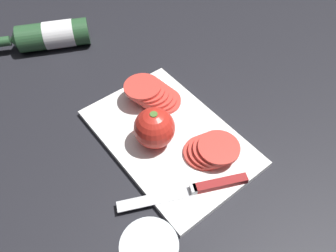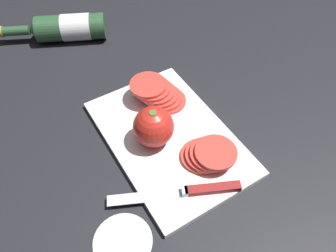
# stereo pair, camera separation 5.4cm
# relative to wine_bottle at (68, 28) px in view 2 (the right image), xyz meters

# --- Properties ---
(ground_plane) EXTENTS (3.00, 3.00, 0.00)m
(ground_plane) POSITION_rel_wine_bottle_xyz_m (-0.48, -0.04, -0.04)
(ground_plane) COLOR black
(cutting_board) EXTENTS (0.39, 0.25, 0.01)m
(cutting_board) POSITION_rel_wine_bottle_xyz_m (-0.48, -0.05, -0.03)
(cutting_board) COLOR white
(cutting_board) RESTS_ON ground_plane
(wine_bottle) EXTENTS (0.18, 0.30, 0.08)m
(wine_bottle) POSITION_rel_wine_bottle_xyz_m (0.00, 0.00, 0.00)
(wine_bottle) COLOR #2D5633
(wine_bottle) RESTS_ON ground_plane
(whole_tomato) EXTENTS (0.09, 0.09, 0.09)m
(whole_tomato) POSITION_rel_wine_bottle_xyz_m (-0.47, -0.02, 0.02)
(whole_tomato) COLOR red
(whole_tomato) RESTS_ON cutting_board
(knife) EXTENTS (0.13, 0.25, 0.01)m
(knife) POSITION_rel_wine_bottle_xyz_m (-0.63, -0.03, -0.02)
(knife) COLOR silver
(knife) RESTS_ON cutting_board
(tomato_slice_stack_near) EXTENTS (0.12, 0.12, 0.05)m
(tomato_slice_stack_near) POSITION_rel_wine_bottle_xyz_m (-0.37, -0.09, -0.00)
(tomato_slice_stack_near) COLOR #D63D33
(tomato_slice_stack_near) RESTS_ON cutting_board
(tomato_slice_stack_far) EXTENTS (0.11, 0.11, 0.03)m
(tomato_slice_stack_far) POSITION_rel_wine_bottle_xyz_m (-0.58, -0.09, -0.01)
(tomato_slice_stack_far) COLOR #D63D33
(tomato_slice_stack_far) RESTS_ON cutting_board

